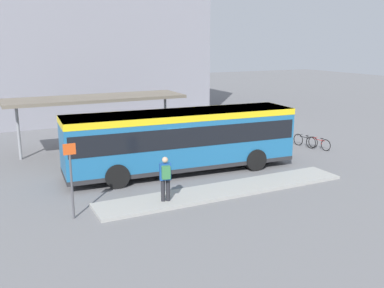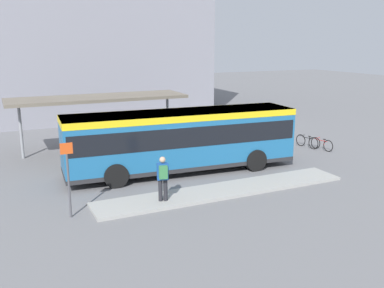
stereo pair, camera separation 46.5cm
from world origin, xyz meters
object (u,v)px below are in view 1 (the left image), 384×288
at_px(city_bus, 182,137).
at_px(potted_planter_near_shelter, 78,154).
at_px(pedestrian_waiting, 165,176).
at_px(bicycle_black, 304,141).
at_px(platform_sign, 71,178).
at_px(bicycle_red, 319,143).

xyz_separation_m(city_bus, potted_planter_near_shelter, (-4.39, 3.11, -1.05)).
relative_size(pedestrian_waiting, bicycle_black, 1.07).
relative_size(city_bus, platform_sign, 4.07).
distance_m(city_bus, bicycle_red, 9.39).
distance_m(pedestrian_waiting, bicycle_black, 12.37).
bearing_deg(city_bus, bicycle_black, 12.60).
bearing_deg(bicycle_black, bicycle_red, -166.05).
xyz_separation_m(potted_planter_near_shelter, platform_sign, (-1.56, -6.55, 0.85)).
bearing_deg(city_bus, pedestrian_waiting, -119.54).
bearing_deg(pedestrian_waiting, platform_sign, 101.71).
relative_size(potted_planter_near_shelter, platform_sign, 0.48).
bearing_deg(potted_planter_near_shelter, pedestrian_waiting, -73.57).
bearing_deg(bicycle_red, potted_planter_near_shelter, 70.34).
xyz_separation_m(city_bus, bicycle_red, (9.27, 0.48, -1.41)).
relative_size(bicycle_red, platform_sign, 0.58).
bearing_deg(bicycle_red, platform_sign, 95.66).
distance_m(city_bus, potted_planter_near_shelter, 5.49).
bearing_deg(pedestrian_waiting, bicycle_red, -55.72).
relative_size(city_bus, bicycle_red, 7.06).
height_order(pedestrian_waiting, bicycle_red, pedestrian_waiting).
relative_size(city_bus, pedestrian_waiting, 6.32).
distance_m(bicycle_black, potted_planter_near_shelter, 13.41).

